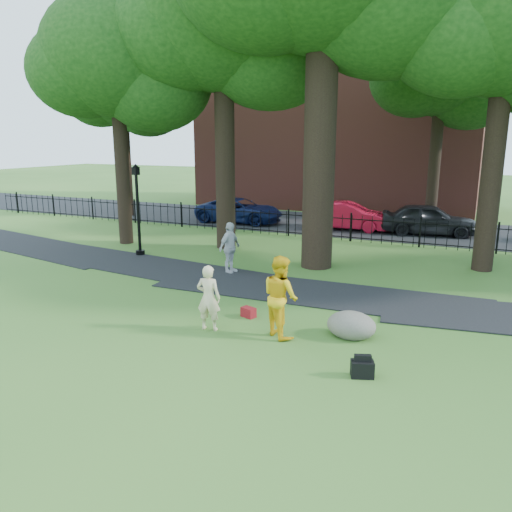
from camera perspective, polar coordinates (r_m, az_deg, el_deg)
The scene contains 16 objects.
ground at distance 12.16m, azimuth -3.38°, elevation -8.80°, with size 120.00×120.00×0.00m, color #305D20.
footpath at distance 15.19m, azimuth 6.90°, elevation -4.28°, with size 36.00×2.60×0.03m, color black.
street at distance 26.86m, azimuth 12.78°, elevation 3.24°, with size 80.00×7.00×0.02m, color black.
iron_fence at distance 22.91m, azimuth 10.77°, elevation 3.15°, with size 44.00×0.04×1.20m.
brick_building at distance 35.21m, azimuth 9.53°, elevation 15.54°, with size 18.00×8.00×12.00m, color brown.
tree_row at distance 19.28m, azimuth 10.62°, elevation 23.85°, with size 26.82×7.96×12.42m.
woman at distance 12.14m, azimuth -5.44°, elevation -4.78°, with size 0.59×0.39×1.63m, color beige.
man at distance 11.71m, azimuth 2.81°, elevation -4.61°, with size 0.95×0.74×1.95m, color yellow.
pedestrian at distance 17.17m, azimuth -3.03°, elevation 0.94°, with size 1.04×0.43×1.78m, color silver.
boulder at distance 12.03m, azimuth 10.85°, elevation -7.54°, with size 1.16×0.87×0.68m, color slate.
lamppost at distance 20.14m, azimuth -13.33°, elevation 5.00°, with size 0.36×0.36×3.60m.
backpack at distance 10.24m, azimuth 12.05°, elevation -12.51°, with size 0.44×0.28×0.33m, color black.
red_bag at distance 13.14m, azimuth -0.87°, elevation -6.45°, with size 0.37×0.24×0.26m, color maroon.
red_sedan at distance 25.76m, azimuth 10.41°, elevation 4.51°, with size 1.48×4.24×1.40m, color red.
navy_van at distance 27.56m, azimuth -1.91°, elevation 5.22°, with size 2.21×4.80×1.33m, color #0E1947.
grey_car at distance 25.42m, azimuth 19.12°, elevation 3.99°, with size 1.78×4.41×1.50m, color black.
Camera 1 is at (5.31, -9.93, 4.59)m, focal length 35.00 mm.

